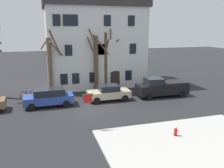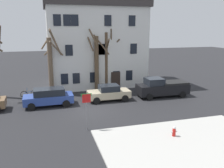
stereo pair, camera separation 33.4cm
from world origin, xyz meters
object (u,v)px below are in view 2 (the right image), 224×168
Objects in this scene: tree_bare_far at (97,62)px; car_blue_wagon at (49,97)px; street_sign_pole at (87,105)px; building_main at (95,37)px; bicycle_leaning at (29,94)px; car_beige_sedan at (109,93)px; tree_bare_end at (106,58)px; fire_hydrant at (174,131)px; tree_bare_mid at (51,62)px; pickup_truck_black at (162,87)px.

tree_bare_far reaches higher than car_blue_wagon.
building_main is at bearing 75.92° from street_sign_pole.
bicycle_leaning is (-4.51, 9.99, -1.55)m from street_sign_pole.
car_beige_sedan is at bearing 1.07° from car_blue_wagon.
street_sign_pole reaches higher than car_blue_wagon.
tree_bare_end is 1.56× the size of car_blue_wagon.
bicycle_leaning reaches higher than fire_hydrant.
tree_bare_far is at bearing -0.92° from tree_bare_mid.
tree_bare_mid reaches higher than fire_hydrant.
street_sign_pole is at bearing -117.23° from car_beige_sedan.
car_blue_wagon reaches higher than bicycle_leaning.
car_beige_sedan is at bearing -84.33° from tree_bare_far.
car_blue_wagon is (-6.19, -8.16, -5.14)m from building_main.
tree_bare_mid is 10.59× the size of fire_hydrant.
tree_bare_end is at bearing -81.63° from building_main.
tree_bare_far is 10.88m from street_sign_pole.
street_sign_pole is 11.07m from bicycle_leaning.
tree_bare_far is 1.67× the size of car_beige_sedan.
tree_bare_mid is at bearing 101.03° from street_sign_pole.
tree_bare_end reaches higher than car_blue_wagon.
tree_bare_far is at bearing -99.03° from building_main.
tree_bare_mid is 5.02m from tree_bare_far.
car_beige_sedan is 5.87m from pickup_truck_black.
pickup_truck_black is (5.86, -0.16, 0.19)m from car_beige_sedan.
tree_bare_end is at bearing 33.68° from car_blue_wagon.
tree_bare_mid is at bearing 160.23° from pickup_truck_black.
street_sign_pole is at bearing -145.33° from pickup_truck_black.
tree_bare_far reaches higher than car_beige_sedan.
car_blue_wagon is at bearing -146.32° from tree_bare_end.
bicycle_leaning is (-13.73, 3.61, -0.63)m from pickup_truck_black.
car_blue_wagon is 6.98m from street_sign_pole.
car_blue_wagon is at bearing -97.05° from tree_bare_mid.
pickup_truck_black is (5.02, -4.53, -2.74)m from tree_bare_end.
pickup_truck_black is 11.26m from street_sign_pole.
tree_bare_mid reaches higher than tree_bare_far.
tree_bare_end is 8.58m from car_blue_wagon.
tree_bare_end is 10.56× the size of fire_hydrant.
tree_bare_far reaches higher than pickup_truck_black.
building_main reaches higher than street_sign_pole.
building_main reaches higher than bicycle_leaning.
car_beige_sedan is at bearing -35.80° from tree_bare_mid.
tree_bare_end is (1.22, 0.56, 0.28)m from tree_bare_far.
tree_bare_end is 2.61× the size of street_sign_pole.
tree_bare_far is 4.12× the size of bicycle_leaning.
tree_bare_mid is 4.88m from car_blue_wagon.
tree_bare_mid is 4.12m from bicycle_leaning.
fire_hydrant is at bearing -85.02° from tree_bare_end.
tree_bare_mid is 10.76m from street_sign_pole.
street_sign_pole is (-5.39, 2.77, 1.45)m from fire_hydrant.
tree_bare_far is 7.79m from pickup_truck_black.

